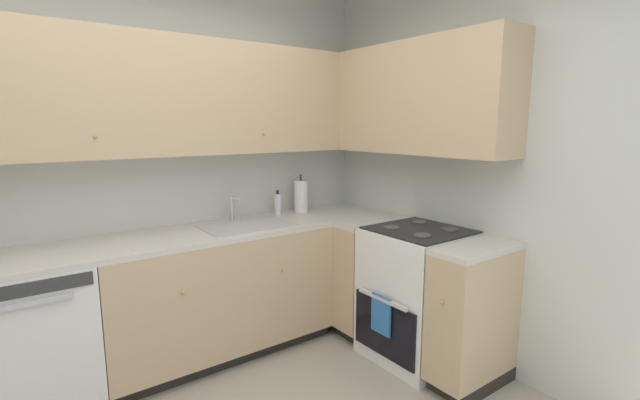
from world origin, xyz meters
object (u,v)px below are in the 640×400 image
object	(u,v)px
oven_range	(418,293)
soap_bottle	(278,204)
paper_towel_roll	(301,196)
dishwasher	(35,338)

from	to	relation	value
oven_range	soap_bottle	distance (m)	1.28
paper_towel_roll	soap_bottle	bearing A→B (deg)	174.56
soap_bottle	paper_towel_roll	xyz separation A→B (m)	(0.21, -0.02, 0.04)
dishwasher	paper_towel_roll	xyz separation A→B (m)	(1.92, 0.16, 0.61)
paper_towel_roll	dishwasher	bearing A→B (deg)	-175.23
oven_range	paper_towel_roll	world-z (taller)	paper_towel_roll
soap_bottle	paper_towel_roll	size ratio (longest dim) A/B	0.61
oven_range	paper_towel_roll	distance (m)	1.21
oven_range	paper_towel_roll	xyz separation A→B (m)	(-0.29, 1.03, 0.58)
soap_bottle	dishwasher	bearing A→B (deg)	-173.98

